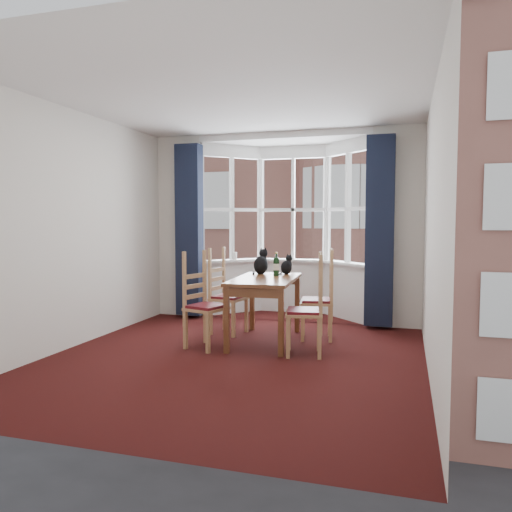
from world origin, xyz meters
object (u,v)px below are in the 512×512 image
at_px(chair_left_far, 223,298).
at_px(chair_right_far, 324,302).
at_px(cat_right, 287,266).
at_px(candle_tall, 235,256).
at_px(wine_bottle, 276,265).
at_px(cat_left, 261,264).
at_px(chair_left_near, 201,307).
at_px(chair_right_near, 312,313).
at_px(dining_table, 265,286).

relative_size(chair_left_far, chair_right_far, 1.00).
bearing_deg(cat_right, candle_tall, 133.12).
relative_size(wine_bottle, candle_tall, 2.44).
bearing_deg(cat_left, wine_bottle, -33.38).
distance_m(chair_right_far, cat_right, 0.68).
relative_size(chair_left_near, wine_bottle, 3.06).
distance_m(chair_right_near, cat_left, 1.29).
bearing_deg(chair_right_far, chair_left_near, -148.75).
bearing_deg(dining_table, cat_left, 112.05).
height_order(dining_table, chair_left_far, chair_left_far).
distance_m(dining_table, cat_left, 0.52).
bearing_deg(dining_table, candle_tall, 119.88).
relative_size(chair_right_far, wine_bottle, 3.06).
bearing_deg(dining_table, chair_left_far, 154.85).
xyz_separation_m(chair_left_far, cat_left, (0.50, 0.11, 0.46)).
height_order(cat_left, candle_tall, cat_left).
height_order(chair_left_near, cat_right, cat_right).
relative_size(dining_table, chair_right_near, 1.52).
height_order(chair_right_far, wine_bottle, wine_bottle).
relative_size(chair_right_far, cat_right, 3.36).
relative_size(cat_right, candle_tall, 2.23).
xyz_separation_m(dining_table, cat_left, (-0.17, 0.43, 0.24)).
xyz_separation_m(chair_left_far, wine_bottle, (0.75, -0.05, 0.45)).
distance_m(chair_left_near, chair_right_near, 1.33).
distance_m(dining_table, wine_bottle, 0.37).
xyz_separation_m(cat_left, cat_right, (0.33, 0.06, -0.03)).
relative_size(dining_table, wine_bottle, 4.64).
bearing_deg(candle_tall, chair_right_near, -52.43).
relative_size(chair_right_near, wine_bottle, 3.06).
distance_m(chair_right_far, wine_bottle, 0.76).
height_order(chair_left_far, cat_right, cat_right).
xyz_separation_m(chair_right_near, wine_bottle, (-0.59, 0.70, 0.45)).
distance_m(wine_bottle, candle_tall, 1.79).
xyz_separation_m(chair_left_near, chair_left_far, (-0.01, 0.77, 0.00)).
bearing_deg(candle_tall, chair_left_near, -81.66).
relative_size(chair_right_far, candle_tall, 7.49).
relative_size(chair_left_near, chair_left_far, 1.00).
height_order(dining_table, cat_left, cat_left).
bearing_deg(chair_right_near, dining_table, 146.92).
bearing_deg(chair_left_near, candle_tall, 98.34).
bearing_deg(dining_table, chair_left_near, -145.52).
xyz_separation_m(chair_right_far, cat_left, (-0.85, 0.08, 0.46)).
bearing_deg(candle_tall, cat_right, -46.88).
xyz_separation_m(chair_left_far, cat_right, (0.83, 0.18, 0.43)).
bearing_deg(chair_left_near, chair_left_far, 90.64).
relative_size(chair_left_near, candle_tall, 7.49).
height_order(chair_right_far, candle_tall, candle_tall).
distance_m(cat_left, cat_right, 0.34).
bearing_deg(cat_right, wine_bottle, -110.08).
xyz_separation_m(chair_right_far, cat_right, (-0.52, 0.14, 0.43)).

